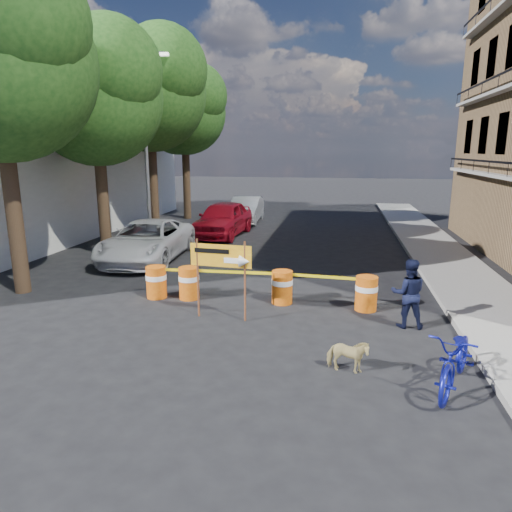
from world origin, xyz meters
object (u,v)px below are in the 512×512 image
at_px(barrel_far_right, 366,293).
at_px(dog, 347,356).
at_px(detour_sign, 229,262).
at_px(bicycle, 460,331).
at_px(suv_white, 147,241).
at_px(barrel_mid_left, 189,282).
at_px(pedestrian, 408,293).
at_px(sedan_red, 223,219).
at_px(barrel_mid_right, 282,286).
at_px(sedan_silver, 246,210).
at_px(barrel_far_left, 156,281).

distance_m(barrel_far_right, dog, 3.61).
distance_m(detour_sign, bicycle, 5.31).
bearing_deg(suv_white, barrel_mid_left, -56.36).
bearing_deg(pedestrian, sedan_red, -56.49).
distance_m(barrel_mid_right, sedan_silver, 14.16).
height_order(barrel_far_left, dog, barrel_far_left).
bearing_deg(sedan_silver, barrel_mid_right, -76.62).
distance_m(pedestrian, dog, 2.96).
xyz_separation_m(barrel_mid_right, detour_sign, (-1.11, -1.45, 0.98)).
bearing_deg(barrel_mid_right, sedan_silver, 105.45).
bearing_deg(bicycle, pedestrian, 122.27).
bearing_deg(pedestrian, suv_white, -31.47).
bearing_deg(suv_white, detour_sign, -53.19).
relative_size(barrel_mid_left, sedan_red, 0.18).
bearing_deg(suv_white, barrel_far_right, -30.72).
xyz_separation_m(barrel_far_left, barrel_mid_right, (3.54, 0.15, 0.00)).
bearing_deg(sedan_red, dog, -62.35).
height_order(suv_white, sedan_red, sedan_red).
height_order(barrel_mid_right, sedan_red, sedan_red).
distance_m(detour_sign, sedan_red, 11.22).
bearing_deg(barrel_far_left, bicycle, -28.58).
height_order(detour_sign, dog, detour_sign).
distance_m(barrel_far_right, detour_sign, 3.70).
bearing_deg(sedan_red, barrel_mid_left, -77.31).
bearing_deg(barrel_mid_right, barrel_far_left, -177.53).
bearing_deg(suv_white, bicycle, -43.85).
xyz_separation_m(barrel_mid_right, suv_white, (-5.61, 4.03, 0.27)).
bearing_deg(suv_white, pedestrian, -33.37).
distance_m(detour_sign, dog, 3.78).
height_order(detour_sign, suv_white, detour_sign).
bearing_deg(dog, barrel_far_right, 0.81).
xyz_separation_m(barrel_mid_left, pedestrian, (5.69, -1.08, 0.35)).
relative_size(barrel_far_right, sedan_red, 0.18).
height_order(barrel_mid_left, sedan_silver, sedan_silver).
relative_size(barrel_far_left, pedestrian, 0.55).
distance_m(barrel_far_right, sedan_silver, 15.04).
distance_m(barrel_mid_right, barrel_far_right, 2.22).
distance_m(barrel_mid_left, sedan_silver, 13.78).
bearing_deg(barrel_far_right, barrel_far_left, 179.94).
bearing_deg(pedestrian, barrel_far_right, -49.34).
bearing_deg(bicycle, sedan_silver, 136.04).
height_order(barrel_mid_left, pedestrian, pedestrian).
distance_m(barrel_far_left, suv_white, 4.68).
relative_size(barrel_mid_left, sedan_silver, 0.20).
height_order(dog, suv_white, suv_white).
bearing_deg(barrel_mid_left, pedestrian, -10.75).
distance_m(barrel_mid_left, pedestrian, 5.80).
xyz_separation_m(barrel_mid_right, pedestrian, (3.09, -1.16, 0.35)).
bearing_deg(dog, detour_sign, 60.03).
xyz_separation_m(barrel_far_left, barrel_mid_left, (0.94, 0.07, 0.00)).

